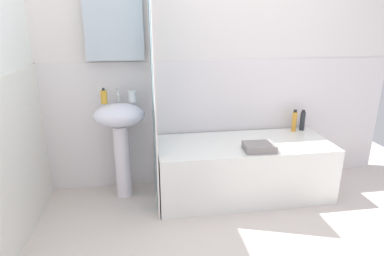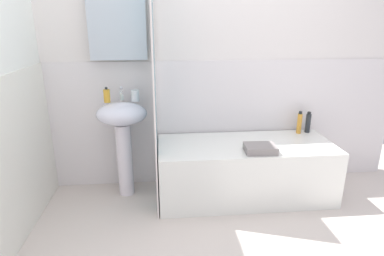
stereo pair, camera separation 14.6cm
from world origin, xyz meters
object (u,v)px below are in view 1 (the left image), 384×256
lotion_bottle (294,121)px  toothbrush_cup (133,96)px  towel_folded (259,147)px  sink (120,130)px  bathtub (243,168)px  soap_dispenser (104,97)px  shampoo_bottle (302,121)px

lotion_bottle → toothbrush_cup: bearing=-178.4°
toothbrush_cup → towel_folded: bearing=-20.7°
sink → bathtub: size_ratio=0.56×
soap_dispenser → toothbrush_cup: (0.24, 0.02, -0.01)m
sink → shampoo_bottle: 1.76m
shampoo_bottle → bathtub: bearing=-159.6°
toothbrush_cup → shampoo_bottle: 1.67m
bathtub → lotion_bottle: size_ratio=7.11×
sink → soap_dispenser: bearing=167.4°
soap_dispenser → toothbrush_cup: soap_dispenser is taller
sink → bathtub: bearing=-7.2°
soap_dispenser → bathtub: bearing=-7.7°
soap_dispenser → shampoo_bottle: 1.91m
soap_dispenser → toothbrush_cup: bearing=5.5°
shampoo_bottle → lotion_bottle: lotion_bottle is taller
lotion_bottle → soap_dispenser: bearing=-177.9°
sink → lotion_bottle: 1.67m
bathtub → towel_folded: 0.36m
toothbrush_cup → lotion_bottle: (1.54, 0.04, -0.31)m
shampoo_bottle → lotion_bottle: 0.10m
toothbrush_cup → bathtub: (0.96, -0.19, -0.67)m
sink → lotion_bottle: sink is taller
lotion_bottle → bathtub: bearing=-158.4°
toothbrush_cup → bathtub: 1.19m
sink → bathtub: 1.16m
soap_dispenser → lotion_bottle: size_ratio=0.62×
soap_dispenser → towel_folded: size_ratio=0.53×
shampoo_bottle → towel_folded: shampoo_bottle is taller
toothbrush_cup → lotion_bottle: size_ratio=0.46×
toothbrush_cup → sink: bearing=-157.9°
toothbrush_cup → shampoo_bottle: size_ratio=0.48×
sink → lotion_bottle: bearing=3.2°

